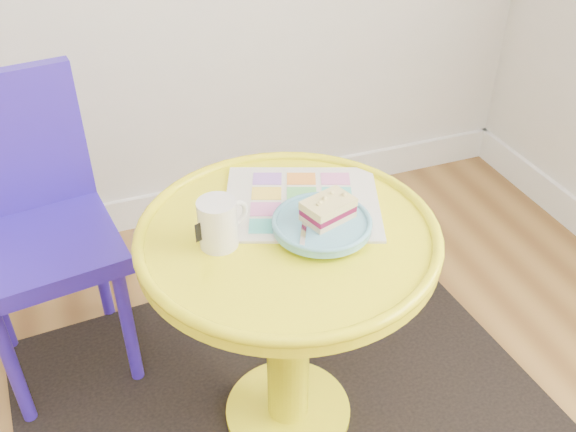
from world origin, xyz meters
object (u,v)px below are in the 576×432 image
object	(u,v)px
side_table	(288,292)
newspaper	(302,202)
mug	(219,222)
chair	(32,216)
plate	(322,224)

from	to	relation	value
side_table	newspaper	distance (m)	0.20
side_table	mug	world-z (taller)	mug
side_table	newspaper	size ratio (longest dim) A/B	1.87
chair	mug	bearing A→B (deg)	-57.28
mug	plate	bearing A→B (deg)	-29.26
chair	plate	world-z (taller)	chair
newspaper	chair	bearing A→B (deg)	168.70
chair	plate	xyz separation A→B (m)	(0.57, -0.47, 0.15)
mug	plate	xyz separation A→B (m)	(0.20, -0.04, -0.03)
chair	mug	size ratio (longest dim) A/B	7.38
side_table	plate	distance (m)	0.20
side_table	newspaper	bearing A→B (deg)	52.97
side_table	mug	distance (m)	0.26
newspaper	plate	size ratio (longest dim) A/B	1.65
side_table	chair	bearing A→B (deg)	139.05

